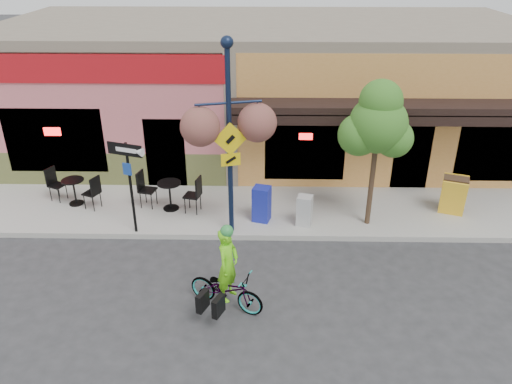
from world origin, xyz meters
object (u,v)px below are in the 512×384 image
at_px(building, 266,85).
at_px(newspaper_box_blue, 262,204).
at_px(lamp_post, 229,141).
at_px(street_tree, 375,155).
at_px(bicycle, 226,289).
at_px(one_way_sign, 131,189).
at_px(newspaper_box_grey, 304,210).
at_px(cyclist_rider, 228,275).

distance_m(building, newspaper_box_blue, 6.40).
relative_size(lamp_post, street_tree, 1.26).
bearing_deg(street_tree, lamp_post, -172.95).
bearing_deg(street_tree, newspaper_box_blue, 178.00).
relative_size(bicycle, newspaper_box_blue, 1.72).
xyz_separation_m(one_way_sign, newspaper_box_blue, (3.27, 0.65, -0.74)).
height_order(newspaper_box_blue, newspaper_box_grey, newspaper_box_blue).
relative_size(one_way_sign, street_tree, 0.63).
relative_size(bicycle, street_tree, 0.43).
bearing_deg(newspaper_box_grey, lamp_post, -155.71).
bearing_deg(cyclist_rider, one_way_sign, 67.43).
distance_m(cyclist_rider, one_way_sign, 3.86).
distance_m(newspaper_box_blue, newspaper_box_grey, 1.16).
bearing_deg(newspaper_box_grey, newspaper_box_blue, -176.13).
bearing_deg(cyclist_rider, building, 19.80).
relative_size(bicycle, newspaper_box_grey, 2.03).
xyz_separation_m(building, newspaper_box_blue, (-0.07, -6.20, -1.61)).
bearing_deg(lamp_post, newspaper_box_grey, -3.43).
relative_size(building, newspaper_box_blue, 18.52).
height_order(one_way_sign, newspaper_box_blue, one_way_sign).
distance_m(cyclist_rider, street_tree, 5.00).
bearing_deg(newspaper_box_grey, one_way_sign, -160.02).
bearing_deg(street_tree, newspaper_box_grey, -176.39).
relative_size(building, street_tree, 4.62).
xyz_separation_m(bicycle, newspaper_box_blue, (0.70, 3.43, 0.20)).
height_order(lamp_post, one_way_sign, lamp_post).
height_order(building, newspaper_box_grey, building).
bearing_deg(lamp_post, one_way_sign, 168.91).
bearing_deg(cyclist_rider, newspaper_box_grey, -4.92).
height_order(one_way_sign, newspaper_box_grey, one_way_sign).
bearing_deg(building, newspaper_box_blue, -90.68).
height_order(building, bicycle, building).
distance_m(lamp_post, newspaper_box_grey, 2.84).
bearing_deg(newspaper_box_blue, lamp_post, -128.71).
distance_m(lamp_post, newspaper_box_blue, 2.20).
bearing_deg(building, cyclist_rider, -94.32).
bearing_deg(building, street_tree, -66.26).
relative_size(cyclist_rider, one_way_sign, 0.66).
height_order(building, one_way_sign, building).
bearing_deg(one_way_sign, bicycle, -28.52).
height_order(cyclist_rider, street_tree, street_tree).
relative_size(building, bicycle, 10.78).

